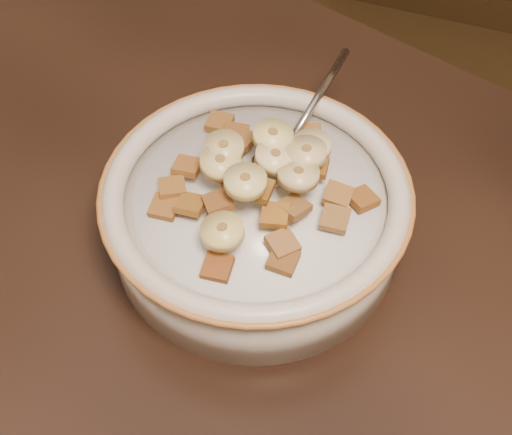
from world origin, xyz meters
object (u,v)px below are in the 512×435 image
Objects in this scene: table at (22,292)px; spoon at (278,162)px; chair at (394,58)px; cereal_bowl at (256,219)px.

spoon is (0.12, 0.19, 0.08)m from table.
chair is at bearing 94.12° from table.
chair is at bearing 107.25° from cereal_bowl.
cereal_bowl is 0.05m from spoon.
spoon is at bearing -90.83° from chair.
spoon reaches higher than cereal_bowl.
cereal_bowl is 4.17× the size of spoon.
chair reaches higher than cereal_bowl.
chair reaches higher than spoon.
chair is (-0.05, 0.73, -0.24)m from table.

